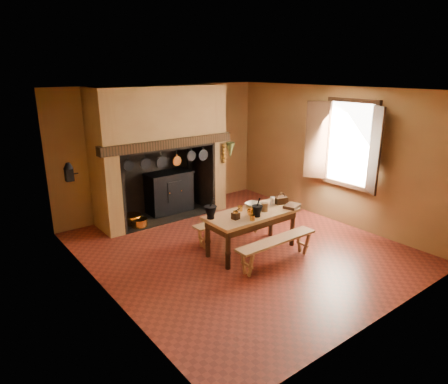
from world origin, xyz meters
The scene contains 28 objects.
floor centered at (0.00, 0.00, 0.00)m, with size 5.50×5.50×0.00m, color maroon.
ceiling centered at (0.00, 0.00, 2.80)m, with size 5.50×5.50×0.00m, color silver.
back_wall centered at (0.00, 2.75, 1.40)m, with size 5.00×0.02×2.80m, color olive.
wall_left centered at (-2.50, 0.00, 1.40)m, with size 0.02×5.50×2.80m, color olive.
wall_right centered at (2.50, 0.00, 1.40)m, with size 0.02×5.50×2.80m, color olive.
wall_front centered at (0.00, -2.75, 1.40)m, with size 5.00×0.02×2.80m, color olive.
chimney_breast centered at (-0.30, 2.31, 1.81)m, with size 2.95×0.96×2.80m.
iron_range centered at (-0.04, 2.45, 0.48)m, with size 1.12×0.55×1.60m.
hearth_pans centered at (-1.05, 2.22, 0.09)m, with size 0.51×0.62×0.20m.
hanging_pans centered at (-0.34, 1.81, 1.36)m, with size 1.92×0.29×0.27m.
onion_string centered at (1.00, 1.79, 1.33)m, with size 0.12×0.10×0.46m, color #B37121, non-canonical shape.
herb_bunch centered at (1.18, 1.79, 1.38)m, with size 0.20×0.20×0.35m, color #57612E.
window centered at (2.35, -0.40, 1.70)m, with size 0.39×1.75×1.76m.
wall_coffee_mill centered at (-2.42, 1.55, 1.52)m, with size 0.23×0.16×0.31m.
work_table centered at (0.09, -0.19, 0.61)m, with size 1.68×0.75×0.73m.
bench_front centered at (0.09, -0.82, 0.33)m, with size 1.58×0.28×0.45m.
bench_back centered at (0.09, 0.43, 0.32)m, with size 1.52×0.27×0.43m.
mortar_large centered at (-0.66, 0.01, 0.85)m, with size 0.21×0.21×0.36m.
mortar_small centered at (0.02, -0.40, 0.84)m, with size 0.19×0.19×0.33m.
coffee_grinder centered at (-0.34, -0.26, 0.80)m, with size 0.16×0.13×0.17m.
brass_mug_a centered at (-0.16, -0.49, 0.78)m, with size 0.08×0.08×0.09m, color gold.
brass_mug_b centered at (-0.03, -0.01, 0.78)m, with size 0.08×0.08×0.09m, color gold.
mixing_bowl centered at (0.31, 0.02, 0.77)m, with size 0.29×0.29×0.07m, color beige.
stoneware_crock centered at (0.30, -0.28, 0.81)m, with size 0.12×0.12×0.15m, color brown.
glass_jar centered at (0.65, -0.12, 0.81)m, with size 0.09×0.09×0.15m, color beige.
wicker_basket centered at (0.83, -0.16, 0.80)m, with size 0.26×0.22×0.21m.
wooden_tray centered at (0.83, -0.44, 0.76)m, with size 0.31×0.22×0.05m, color #311A0F.
brass_cup centered at (-0.03, -0.30, 0.78)m, with size 0.14×0.14×0.11m, color gold.
Camera 1 is at (-4.28, -5.06, 3.13)m, focal length 32.00 mm.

